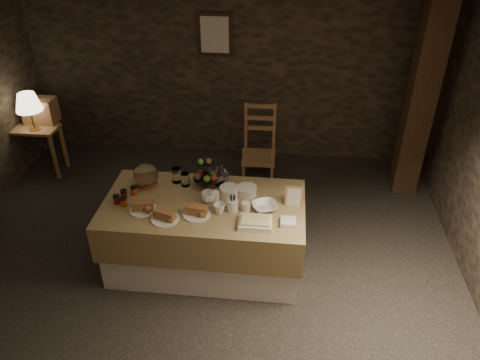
# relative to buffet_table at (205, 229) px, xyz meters

# --- Properties ---
(ground_plane) EXTENTS (5.50, 5.00, 0.01)m
(ground_plane) POSITION_rel_buffet_table_xyz_m (-0.08, -0.04, -0.45)
(ground_plane) COLOR black
(ground_plane) RESTS_ON ground
(room_shell) EXTENTS (5.52, 5.02, 2.60)m
(room_shell) POSITION_rel_buffet_table_xyz_m (-0.08, -0.04, 1.11)
(room_shell) COLOR black
(room_shell) RESTS_ON ground
(buffet_table) EXTENTS (1.98, 1.05, 0.78)m
(buffet_table) POSITION_rel_buffet_table_xyz_m (0.00, 0.00, 0.00)
(buffet_table) COLOR silver
(buffet_table) RESTS_ON ground_plane
(console_table) EXTENTS (0.63, 0.36, 0.68)m
(console_table) POSITION_rel_buffet_table_xyz_m (-2.58, 1.60, 0.09)
(console_table) COLOR olive
(console_table) RESTS_ON ground_plane
(table_lamp) EXTENTS (0.34, 0.34, 0.51)m
(table_lamp) POSITION_rel_buffet_table_xyz_m (-2.53, 1.55, 0.61)
(table_lamp) COLOR #BE8A47
(table_lamp) RESTS_ON console_table
(wine_rack) EXTENTS (0.42, 0.26, 0.34)m
(wine_rack) POSITION_rel_buffet_table_xyz_m (-2.53, 1.78, 0.40)
(wine_rack) COLOR olive
(wine_rack) RESTS_ON console_table
(chair) EXTENTS (0.46, 0.44, 0.75)m
(chair) POSITION_rel_buffet_table_xyz_m (0.41, 1.95, -0.02)
(chair) COLOR olive
(chair) RESTS_ON ground_plane
(timber_column) EXTENTS (0.30, 0.30, 2.60)m
(timber_column) POSITION_rel_buffet_table_xyz_m (2.33, 1.73, 0.85)
(timber_column) COLOR black
(timber_column) RESTS_ON ground_plane
(framed_picture) EXTENTS (0.45, 0.04, 0.55)m
(framed_picture) POSITION_rel_buffet_table_xyz_m (-0.23, 2.42, 1.30)
(framed_picture) COLOR black
(framed_picture) RESTS_ON room_shell
(plate_stack_a) EXTENTS (0.19, 0.19, 0.10)m
(plate_stack_a) POSITION_rel_buffet_table_xyz_m (0.23, 0.15, 0.38)
(plate_stack_a) COLOR white
(plate_stack_a) RESTS_ON buffet_table
(plate_stack_b) EXTENTS (0.20, 0.20, 0.08)m
(plate_stack_b) POSITION_rel_buffet_table_xyz_m (0.41, 0.20, 0.37)
(plate_stack_b) COLOR white
(plate_stack_b) RESTS_ON buffet_table
(cutlery_holder) EXTENTS (0.10, 0.10, 0.12)m
(cutlery_holder) POSITION_rel_buffet_table_xyz_m (0.30, -0.10, 0.39)
(cutlery_holder) COLOR white
(cutlery_holder) RESTS_ON buffet_table
(cup_a) EXTENTS (0.14, 0.14, 0.11)m
(cup_a) POSITION_rel_buffet_table_xyz_m (0.04, 0.03, 0.39)
(cup_a) COLOR white
(cup_a) RESTS_ON buffet_table
(cup_b) EXTENTS (0.12, 0.12, 0.10)m
(cup_b) POSITION_rel_buffet_table_xyz_m (0.18, -0.15, 0.38)
(cup_b) COLOR white
(cup_b) RESTS_ON buffet_table
(mug_c) EXTENTS (0.09, 0.09, 0.09)m
(mug_c) POSITION_rel_buffet_table_xyz_m (0.11, 0.06, 0.38)
(mug_c) COLOR white
(mug_c) RESTS_ON buffet_table
(mug_d) EXTENTS (0.08, 0.08, 0.09)m
(mug_d) POSITION_rel_buffet_table_xyz_m (0.42, -0.08, 0.38)
(mug_d) COLOR white
(mug_d) RESTS_ON buffet_table
(bowl) EXTENTS (0.32, 0.32, 0.06)m
(bowl) POSITION_rel_buffet_table_xyz_m (0.60, -0.04, 0.36)
(bowl) COLOR white
(bowl) RESTS_ON buffet_table
(cake_dome) EXTENTS (0.26, 0.26, 0.26)m
(cake_dome) POSITION_rel_buffet_table_xyz_m (-0.63, 0.24, 0.44)
(cake_dome) COLOR olive
(cake_dome) RESTS_ON buffet_table
(fruit_stand) EXTENTS (0.26, 0.26, 0.36)m
(fruit_stand) POSITION_rel_buffet_table_xyz_m (-0.02, 0.29, 0.47)
(fruit_stand) COLOR black
(fruit_stand) RESTS_ON buffet_table
(bread_platter_left) EXTENTS (0.26, 0.26, 0.11)m
(bread_platter_left) POSITION_rel_buffet_table_xyz_m (-0.55, -0.19, 0.37)
(bread_platter_left) COLOR white
(bread_platter_left) RESTS_ON buffet_table
(bread_platter_center) EXTENTS (0.26, 0.26, 0.11)m
(bread_platter_center) POSITION_rel_buffet_table_xyz_m (-0.31, -0.31, 0.37)
(bread_platter_center) COLOR white
(bread_platter_center) RESTS_ON buffet_table
(bread_platter_right) EXTENTS (0.26, 0.26, 0.11)m
(bread_platter_right) POSITION_rel_buffet_table_xyz_m (-0.03, -0.20, 0.37)
(bread_platter_right) COLOR white
(bread_platter_right) RESTS_ON buffet_table
(jam_jars) EXTENTS (0.18, 0.26, 0.07)m
(jam_jars) POSITION_rel_buffet_table_xyz_m (-0.78, -0.04, 0.37)
(jam_jars) COLOR #501308
(jam_jars) RESTS_ON buffet_table
(tart_dish) EXTENTS (0.30, 0.22, 0.07)m
(tart_dish) POSITION_rel_buffet_table_xyz_m (0.53, -0.30, 0.37)
(tart_dish) COLOR white
(tart_dish) RESTS_ON buffet_table
(square_dish) EXTENTS (0.14, 0.14, 0.04)m
(square_dish) POSITION_rel_buffet_table_xyz_m (0.83, -0.25, 0.35)
(square_dish) COLOR white
(square_dish) RESTS_ON buffet_table
(menu_frame) EXTENTS (0.18, 0.09, 0.22)m
(menu_frame) POSITION_rel_buffet_table_xyz_m (0.87, 0.06, 0.42)
(menu_frame) COLOR olive
(menu_frame) RESTS_ON buffet_table
(storage_jar_a) EXTENTS (0.10, 0.10, 0.16)m
(storage_jar_a) POSITION_rel_buffet_table_xyz_m (-0.34, 0.35, 0.41)
(storage_jar_a) COLOR white
(storage_jar_a) RESTS_ON buffet_table
(storage_jar_b) EXTENTS (0.09, 0.09, 0.14)m
(storage_jar_b) POSITION_rel_buffet_table_xyz_m (-0.24, 0.29, 0.40)
(storage_jar_b) COLOR white
(storage_jar_b) RESTS_ON buffet_table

